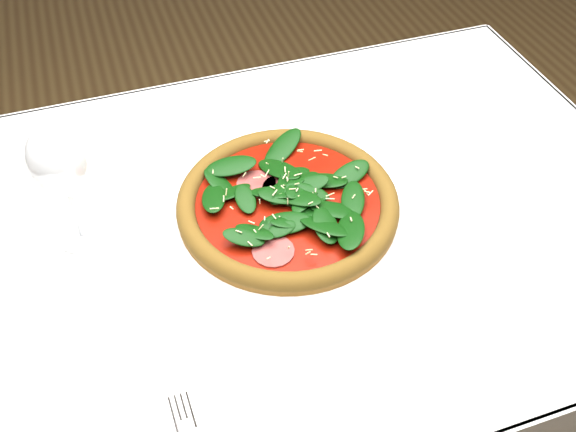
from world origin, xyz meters
name	(u,v)px	position (x,y,z in m)	size (l,w,h in m)	color
dining_table	(277,263)	(0.00, 0.00, 0.65)	(1.21, 0.81, 0.75)	white
plate	(288,211)	(0.02, 0.01, 0.76)	(0.38, 0.38, 0.02)	white
pizza	(288,200)	(0.02, 0.01, 0.78)	(0.34, 0.34, 0.04)	#996725
wine_glass	(59,164)	(-0.28, 0.06, 0.89)	(0.08, 0.08, 0.20)	white
saucer_far	(430,124)	(0.32, 0.13, 0.76)	(0.16, 0.16, 0.01)	white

